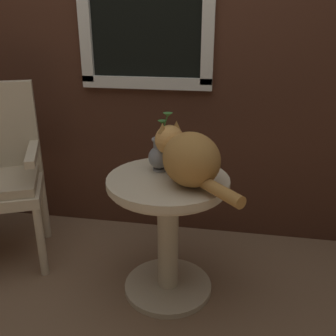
% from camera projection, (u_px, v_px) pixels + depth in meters
% --- Properties ---
extents(ground_plane, '(6.00, 6.00, 0.00)m').
position_uv_depth(ground_plane, '(136.00, 303.00, 1.92)').
color(ground_plane, '#7F6047').
extents(back_wall, '(4.00, 0.07, 2.60)m').
position_uv_depth(back_wall, '(164.00, 24.00, 2.17)').
color(back_wall, '#47281C').
rests_on(back_wall, ground_plane).
extents(wicker_side_table, '(0.58, 0.58, 0.64)m').
position_uv_depth(wicker_side_table, '(168.00, 216.00, 1.86)').
color(wicker_side_table, beige).
rests_on(wicker_side_table, ground_plane).
extents(cat, '(0.43, 0.46, 0.25)m').
position_uv_depth(cat, '(189.00, 157.00, 1.68)').
color(cat, '#AD7A3D').
rests_on(cat, wicker_side_table).
extents(pewter_vase_with_ivy, '(0.12, 0.11, 0.29)m').
position_uv_depth(pewter_vase_with_ivy, '(160.00, 154.00, 1.85)').
color(pewter_vase_with_ivy, gray).
rests_on(pewter_vase_with_ivy, wicker_side_table).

